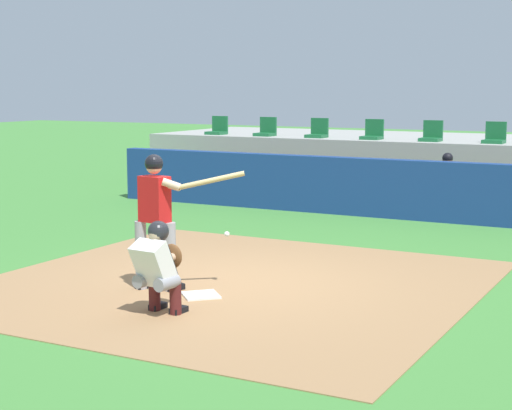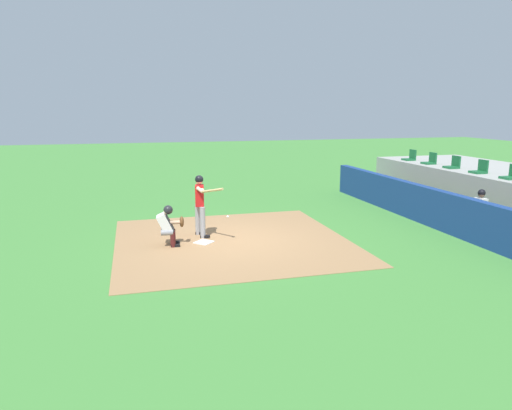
{
  "view_description": "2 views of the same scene",
  "coord_description": "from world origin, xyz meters",
  "px_view_note": "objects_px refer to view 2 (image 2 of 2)",
  "views": [
    {
      "loc": [
        5.5,
        -9.61,
        2.68
      ],
      "look_at": [
        0.0,
        0.7,
        1.0
      ],
      "focal_mm": 58.33,
      "sensor_mm": 36.0,
      "label": 1
    },
    {
      "loc": [
        12.26,
        -2.58,
        3.66
      ],
      "look_at": [
        0.0,
        0.7,
        1.0
      ],
      "focal_mm": 32.29,
      "sensor_mm": 36.0,
      "label": 2
    }
  ],
  "objects_px": {
    "home_plate": "(204,242)",
    "stadium_seat_0": "(410,157)",
    "stadium_seat_2": "(453,165)",
    "stadium_seat_4": "(512,175)",
    "stadium_seat_1": "(430,161)",
    "catcher_crouched": "(169,224)",
    "batter_at_plate": "(200,202)",
    "dugout_player_0": "(476,210)",
    "stadium_seat_3": "(480,169)"
  },
  "relations": [
    {
      "from": "home_plate",
      "to": "stadium_seat_0",
      "type": "xyz_separation_m",
      "value": [
        -5.78,
        10.18,
        1.51
      ]
    },
    {
      "from": "home_plate",
      "to": "stadium_seat_0",
      "type": "relative_size",
      "value": 0.92
    },
    {
      "from": "stadium_seat_0",
      "to": "stadium_seat_2",
      "type": "height_order",
      "value": "same"
    },
    {
      "from": "stadium_seat_4",
      "to": "stadium_seat_1",
      "type": "bearing_deg",
      "value": 180.0
    },
    {
      "from": "catcher_crouched",
      "to": "stadium_seat_1",
      "type": "xyz_separation_m",
      "value": [
        -4.34,
        11.12,
        0.93
      ]
    },
    {
      "from": "home_plate",
      "to": "stadium_seat_0",
      "type": "bearing_deg",
      "value": 119.58
    },
    {
      "from": "home_plate",
      "to": "batter_at_plate",
      "type": "height_order",
      "value": "batter_at_plate"
    },
    {
      "from": "stadium_seat_1",
      "to": "dugout_player_0",
      "type": "bearing_deg",
      "value": -21.22
    },
    {
      "from": "stadium_seat_4",
      "to": "home_plate",
      "type": "bearing_deg",
      "value": -90.0
    },
    {
      "from": "stadium_seat_2",
      "to": "stadium_seat_3",
      "type": "bearing_deg",
      "value": 0.0
    },
    {
      "from": "stadium_seat_1",
      "to": "stadium_seat_0",
      "type": "bearing_deg",
      "value": 180.0
    },
    {
      "from": "dugout_player_0",
      "to": "stadium_seat_4",
      "type": "distance_m",
      "value": 2.39
    },
    {
      "from": "catcher_crouched",
      "to": "stadium_seat_3",
      "type": "bearing_deg",
      "value": 97.46
    },
    {
      "from": "home_plate",
      "to": "batter_at_plate",
      "type": "xyz_separation_m",
      "value": [
        -0.67,
        0.02,
        1.01
      ]
    },
    {
      "from": "home_plate",
      "to": "stadium_seat_1",
      "type": "height_order",
      "value": "stadium_seat_1"
    },
    {
      "from": "stadium_seat_1",
      "to": "stadium_seat_2",
      "type": "height_order",
      "value": "same"
    },
    {
      "from": "batter_at_plate",
      "to": "stadium_seat_0",
      "type": "bearing_deg",
      "value": 116.68
    },
    {
      "from": "home_plate",
      "to": "dugout_player_0",
      "type": "bearing_deg",
      "value": 83.64
    },
    {
      "from": "catcher_crouched",
      "to": "stadium_seat_2",
      "type": "relative_size",
      "value": 4.18
    },
    {
      "from": "stadium_seat_0",
      "to": "stadium_seat_2",
      "type": "xyz_separation_m",
      "value": [
        2.89,
        0.0,
        0.0
      ]
    },
    {
      "from": "stadium_seat_4",
      "to": "dugout_player_0",
      "type": "bearing_deg",
      "value": -65.96
    },
    {
      "from": "catcher_crouched",
      "to": "stadium_seat_0",
      "type": "height_order",
      "value": "stadium_seat_0"
    },
    {
      "from": "stadium_seat_4",
      "to": "catcher_crouched",
      "type": "bearing_deg",
      "value": -89.94
    },
    {
      "from": "stadium_seat_2",
      "to": "dugout_player_0",
      "type": "bearing_deg",
      "value": -28.19
    },
    {
      "from": "batter_at_plate",
      "to": "stadium_seat_2",
      "type": "bearing_deg",
      "value": 102.31
    },
    {
      "from": "home_plate",
      "to": "stadium_seat_1",
      "type": "bearing_deg",
      "value": 113.06
    },
    {
      "from": "dugout_player_0",
      "to": "stadium_seat_2",
      "type": "relative_size",
      "value": 2.71
    },
    {
      "from": "stadium_seat_0",
      "to": "batter_at_plate",
      "type": "bearing_deg",
      "value": -63.32
    },
    {
      "from": "stadium_seat_1",
      "to": "stadium_seat_3",
      "type": "bearing_deg",
      "value": 0.0
    },
    {
      "from": "batter_at_plate",
      "to": "dugout_player_0",
      "type": "xyz_separation_m",
      "value": [
        1.58,
        8.13,
        -0.36
      ]
    },
    {
      "from": "catcher_crouched",
      "to": "dugout_player_0",
      "type": "bearing_deg",
      "value": 84.36
    },
    {
      "from": "home_plate",
      "to": "stadium_seat_2",
      "type": "height_order",
      "value": "stadium_seat_2"
    },
    {
      "from": "home_plate",
      "to": "batter_at_plate",
      "type": "bearing_deg",
      "value": 178.4
    },
    {
      "from": "home_plate",
      "to": "stadium_seat_1",
      "type": "xyz_separation_m",
      "value": [
        -4.33,
        10.18,
        1.51
      ]
    },
    {
      "from": "stadium_seat_3",
      "to": "stadium_seat_4",
      "type": "distance_m",
      "value": 1.44
    },
    {
      "from": "home_plate",
      "to": "dugout_player_0",
      "type": "relative_size",
      "value": 0.34
    },
    {
      "from": "stadium_seat_3",
      "to": "batter_at_plate",
      "type": "bearing_deg",
      "value": -85.65
    },
    {
      "from": "stadium_seat_0",
      "to": "stadium_seat_2",
      "type": "relative_size",
      "value": 1.0
    },
    {
      "from": "dugout_player_0",
      "to": "stadium_seat_1",
      "type": "height_order",
      "value": "stadium_seat_1"
    },
    {
      "from": "batter_at_plate",
      "to": "stadium_seat_4",
      "type": "bearing_deg",
      "value": 86.22
    },
    {
      "from": "dugout_player_0",
      "to": "catcher_crouched",
      "type": "bearing_deg",
      "value": -95.64
    },
    {
      "from": "stadium_seat_1",
      "to": "stadium_seat_2",
      "type": "distance_m",
      "value": 1.44
    },
    {
      "from": "stadium_seat_2",
      "to": "stadium_seat_1",
      "type": "bearing_deg",
      "value": 180.0
    },
    {
      "from": "dugout_player_0",
      "to": "stadium_seat_0",
      "type": "relative_size",
      "value": 2.71
    },
    {
      "from": "home_plate",
      "to": "catcher_crouched",
      "type": "height_order",
      "value": "catcher_crouched"
    },
    {
      "from": "home_plate",
      "to": "dugout_player_0",
      "type": "height_order",
      "value": "dugout_player_0"
    },
    {
      "from": "home_plate",
      "to": "batter_at_plate",
      "type": "distance_m",
      "value": 1.21
    },
    {
      "from": "batter_at_plate",
      "to": "stadium_seat_4",
      "type": "distance_m",
      "value": 10.19
    },
    {
      "from": "stadium_seat_4",
      "to": "stadium_seat_0",
      "type": "bearing_deg",
      "value": 180.0
    },
    {
      "from": "stadium_seat_2",
      "to": "stadium_seat_3",
      "type": "distance_m",
      "value": 1.44
    }
  ]
}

